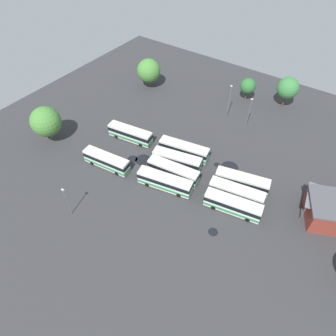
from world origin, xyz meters
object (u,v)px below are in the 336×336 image
bus_row0_slot1 (242,181)px  bus_row1_slot0 (184,150)px  lamp_post_mid_lot (249,113)px  tree_northwest (248,86)px  bus_row0_slot2 (236,193)px  bus_row1_slot2 (173,171)px  maintenance_shelter (328,201)px  bus_row1_slot1 (177,160)px  tree_north_edge (288,88)px  bus_row2_slot0 (130,134)px  bus_row2_slot3 (106,161)px  bus_row0_slot3 (233,205)px  lamp_post_by_building (67,201)px  tree_northeast (46,122)px  lamp_post_far_corner (229,101)px  bus_row1_slot3 (165,182)px  tree_west_edge (149,71)px

bus_row0_slot1 → bus_row1_slot0: bearing=-4.8°
lamp_post_mid_lot → tree_northwest: bearing=-64.9°
bus_row0_slot2 → bus_row1_slot2: size_ratio=0.97×
bus_row1_slot0 → maintenance_shelter: 31.96m
bus_row0_slot2 → bus_row1_slot1: bearing=-3.9°
bus_row0_slot2 → tree_north_edge: tree_north_edge is taller
bus_row2_slot0 → bus_row2_slot3: size_ratio=1.03×
bus_row0_slot2 → lamp_post_mid_lot: lamp_post_mid_lot is taller
bus_row2_slot0 → lamp_post_mid_lot: bearing=-136.8°
bus_row0_slot3 → lamp_post_by_building: size_ratio=1.57×
tree_north_edge → tree_northeast: bearing=48.4°
bus_row1_slot2 → lamp_post_far_corner: size_ratio=1.24×
bus_row1_slot3 → lamp_post_mid_lot: size_ratio=1.33×
bus_row1_slot0 → bus_row1_slot2: (-1.85, 7.21, -0.00)m
bus_row1_slot3 → bus_row2_slot3: size_ratio=1.07×
bus_row0_slot2 → bus_row1_slot1: size_ratio=1.00×
bus_row1_slot1 → tree_northwest: bearing=-92.1°
lamp_post_mid_lot → bus_row1_slot1: bearing=71.7°
bus_row1_slot2 → lamp_post_by_building: 22.89m
bus_row1_slot1 → bus_row2_slot0: (14.77, -1.09, 0.00)m
lamp_post_by_building → bus_row0_slot1: bearing=-133.8°
bus_row1_slot0 → bus_row2_slot0: bearing=11.0°
bus_row1_slot1 → bus_row2_slot3: same height
bus_row0_slot1 → bus_row2_slot0: bearing=2.8°
bus_row0_slot1 → bus_row1_slot2: size_ratio=0.97×
bus_row2_slot3 → tree_northwest: tree_northwest is taller
bus_row1_slot1 → bus_row1_slot3: bearing=102.6°
bus_row1_slot3 → bus_row2_slot0: size_ratio=1.03×
bus_row1_slot2 → maintenance_shelter: maintenance_shelter is taller
bus_row1_slot3 → bus_row2_slot3: 14.77m
bus_row0_slot3 → lamp_post_far_corner: size_ratio=1.21×
maintenance_shelter → tree_northwest: 41.66m
bus_row0_slot2 → bus_row1_slot3: (13.81, 5.93, 0.00)m
lamp_post_mid_lot → tree_west_edge: bearing=-3.9°
bus_row2_slot0 → tree_north_edge: (-26.25, -36.08, 4.16)m
bus_row1_slot1 → lamp_post_by_building: bearing=67.2°
bus_row1_slot3 → bus_row2_slot0: bearing=-26.3°
tree_north_edge → tree_west_edge: 40.10m
maintenance_shelter → lamp_post_far_corner: 35.63m
bus_row2_slot0 → tree_northeast: bearing=35.7°
tree_northwest → lamp_post_mid_lot: bearing=115.1°
bus_row0_slot3 → maintenance_shelter: maintenance_shelter is taller
maintenance_shelter → tree_north_edge: size_ratio=1.00×
bus_row0_slot2 → lamp_post_mid_lot: 24.38m
lamp_post_by_building → tree_northeast: bearing=-31.2°
bus_row0_slot3 → maintenance_shelter: bearing=-147.2°
lamp_post_far_corner → bus_row1_slot3: bearing=91.8°
bus_row2_slot0 → lamp_post_far_corner: bearing=-124.3°
bus_row2_slot0 → lamp_post_by_building: 24.98m
tree_north_edge → bus_row0_slot3: bearing=96.4°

